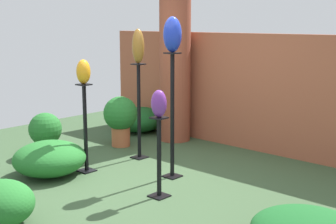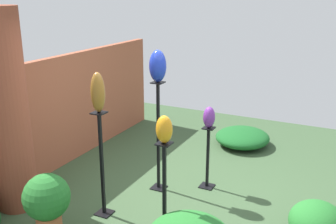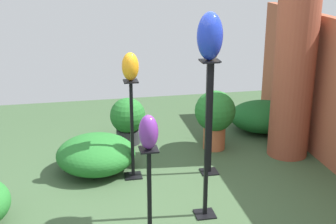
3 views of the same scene
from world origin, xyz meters
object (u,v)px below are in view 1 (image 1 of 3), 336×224
pedestal_violet (159,161)px  art_vase_bronze (138,46)px  brick_pillar (175,62)px  pedestal_cobalt (172,120)px  pedestal_bronze (139,115)px  art_vase_violet (159,104)px  art_vase_amber (83,72)px  potted_plant_mid_left (120,117)px  potted_plant_front_right (45,132)px  art_vase_cobalt (172,34)px  pedestal_amber (85,132)px

pedestal_violet → art_vase_bronze: art_vase_bronze is taller
brick_pillar → pedestal_cobalt: 2.00m
pedestal_bronze → art_vase_violet: size_ratio=4.54×
pedestal_bronze → art_vase_amber: (-0.07, -0.91, 0.69)m
brick_pillar → potted_plant_mid_left: 1.26m
art_vase_violet → potted_plant_front_right: art_vase_violet is taller
art_vase_cobalt → art_vase_bronze: (-0.92, 0.31, -0.18)m
pedestal_cobalt → potted_plant_front_right: bearing=-165.3°
art_vase_violet → potted_plant_mid_left: bearing=148.9°
potted_plant_mid_left → art_vase_cobalt: bearing=-19.6°
pedestal_violet → art_vase_bronze: (-1.27, 0.92, 1.20)m
pedestal_cobalt → art_vase_violet: (0.35, -0.61, 0.34)m
pedestal_violet → art_vase_violet: art_vase_violet is taller
brick_pillar → art_vase_amber: brick_pillar is taller
pedestal_cobalt → pedestal_amber: 1.17m
brick_pillar → art_vase_violet: size_ratio=8.57×
pedestal_bronze → art_vase_cobalt: 1.52m
pedestal_bronze → art_vase_amber: 1.14m
art_vase_bronze → potted_plant_mid_left: size_ratio=0.61×
art_vase_violet → potted_plant_mid_left: (-1.97, 1.19, -0.60)m
potted_plant_front_right → art_vase_bronze: bearing=37.0°
art_vase_bronze → potted_plant_front_right: bearing=-143.0°
pedestal_cobalt → art_vase_bronze: bearing=161.5°
brick_pillar → pedestal_bronze: bearing=-73.9°
pedestal_bronze → pedestal_amber: pedestal_bronze is taller
art_vase_violet → art_vase_cobalt: 1.02m
art_vase_cobalt → art_vase_amber: size_ratio=1.38×
pedestal_violet → art_vase_amber: 1.62m
pedestal_cobalt → pedestal_amber: bearing=-148.8°
art_vase_amber → potted_plant_front_right: size_ratio=0.49×
pedestal_bronze → art_vase_cobalt: (0.92, -0.31, 1.17)m
art_vase_cobalt → art_vase_violet: bearing=-60.1°
brick_pillar → potted_plant_front_right: 2.34m
potted_plant_front_right → potted_plant_mid_left: 1.19m
pedestal_violet → art_vase_violet: size_ratio=3.04×
pedestal_amber → potted_plant_front_right: (-1.05, 0.07, -0.18)m
pedestal_bronze → pedestal_violet: bearing=-36.0°
potted_plant_mid_left → art_vase_violet: bearing=-31.1°
pedestal_cobalt → potted_plant_mid_left: 1.74m
brick_pillar → potted_plant_mid_left: brick_pillar is taller
brick_pillar → potted_plant_front_right: brick_pillar is taller
art_vase_bronze → potted_plant_mid_left: bearing=159.1°
art_vase_violet → art_vase_cobalt: (-0.35, 0.61, 0.73)m
pedestal_amber → art_vase_cobalt: art_vase_cobalt is taller
pedestal_violet → pedestal_cobalt: 0.78m
pedestal_amber → art_vase_bronze: 1.41m
pedestal_cobalt → potted_plant_mid_left: bearing=160.4°
pedestal_bronze → potted_plant_front_right: (-1.12, -0.84, -0.28)m
art_vase_bronze → art_vase_amber: art_vase_bronze is taller
pedestal_violet → art_vase_violet: bearing=0.0°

